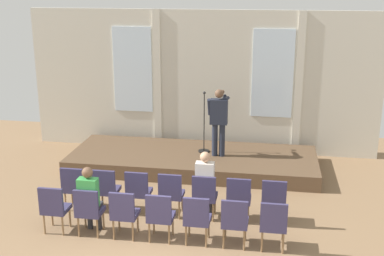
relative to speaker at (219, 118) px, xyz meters
The scene contains 20 objects.
rear_partition 1.67m from the speaker, 113.11° to the left, with size 9.37×0.14×3.80m.
stage_platform 1.31m from the speaker, behind, with size 6.10×2.24×0.36m, color brown.
speaker is the anchor object (origin of this frame).
mic_stand 0.77m from the speaker, 150.40° to the left, with size 0.28×0.28×1.55m.
chair_r0_c0 3.87m from the speaker, 134.12° to the right, with size 0.46×0.44×0.94m.
chair_r0_c1 3.45m from the speaker, 125.92° to the right, with size 0.46×0.44×0.94m.
chair_r0_c2 3.12m from the speaker, 115.58° to the right, with size 0.46×0.44×0.94m.
chair_r0_c3 2.90m from the speaker, 103.13° to the right, with size 0.46×0.44×0.94m.
chair_r0_c4 2.83m from the speaker, 89.29° to the right, with size 0.46×0.44×0.94m.
audience_r0_c4 2.70m from the speaker, 89.27° to the right, with size 0.36×0.39×1.39m.
chair_r0_c5 2.92m from the speaker, 75.53° to the right, with size 0.46×0.44×0.94m.
chair_r0_c6 3.15m from the speaker, 63.27° to the right, with size 0.46×0.44×0.94m.
chair_r1_c0 4.61m from the speaker, 125.45° to the right, with size 0.46×0.44×0.94m.
chair_r1_c1 4.27m from the speaker, 118.00° to the right, with size 0.46×0.44×0.94m.
audience_r1_c1 4.16m from the speaker, 118.53° to the right, with size 0.36×0.39×1.33m.
chair_r1_c2 4.00m from the speaker, 109.37° to the right, with size 0.46×0.44×0.94m.
chair_r1_c3 3.84m from the speaker, 99.71° to the right, with size 0.46×0.44×0.94m.
chair_r1_c4 3.79m from the speaker, 89.48° to the right, with size 0.46×0.44×0.94m.
chair_r1_c5 3.85m from the speaker, 79.27° to the right, with size 0.46×0.44×0.94m.
chair_r1_c6 4.03m from the speaker, 69.71° to the right, with size 0.46×0.44×0.94m.
Camera 1 is at (1.87, -6.87, 4.58)m, focal length 46.89 mm.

